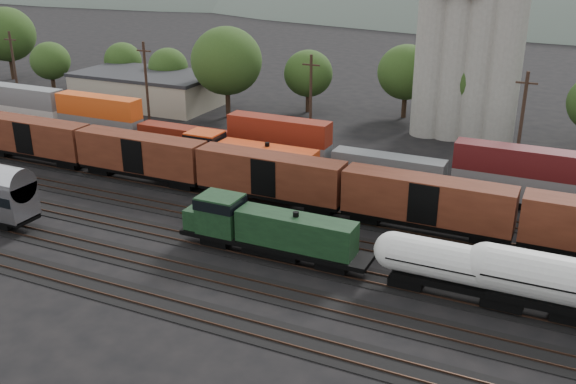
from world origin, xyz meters
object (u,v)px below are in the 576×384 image
at_px(grain_silo, 467,52).
at_px(tank_car_a, 488,271).
at_px(green_locomotive, 264,228).
at_px(orange_locomotive, 242,157).

bearing_deg(grain_silo, tank_car_a, -76.36).
distance_m(green_locomotive, orange_locomotive, 18.22).
distance_m(green_locomotive, grain_silo, 42.66).
bearing_deg(orange_locomotive, tank_car_a, -28.04).
bearing_deg(green_locomotive, tank_car_a, 0.00).
bearing_deg(orange_locomotive, grain_silo, 54.99).
relative_size(green_locomotive, orange_locomotive, 0.90).
xyz_separation_m(green_locomotive, orange_locomotive, (-10.34, 15.00, 0.11)).
relative_size(tank_car_a, grain_silo, 0.58).
bearing_deg(tank_car_a, grain_silo, 103.64).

